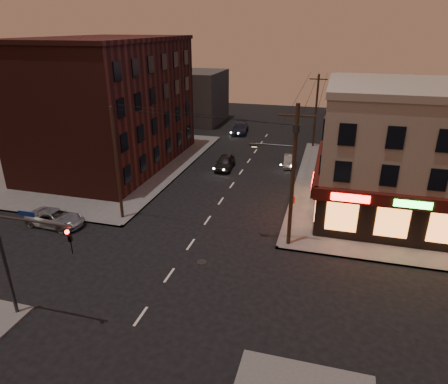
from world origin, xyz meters
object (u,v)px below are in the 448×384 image
(suv_cross, at_px, (55,218))
(sedan_near, at_px, (225,162))
(sedan_mid, at_px, (290,161))
(fire_hydrant, at_px, (294,199))
(sedan_far, at_px, (240,128))

(suv_cross, relative_size, sedan_near, 1.09)
(sedan_mid, bearing_deg, sedan_near, -162.84)
(sedan_near, bearing_deg, sedan_mid, 19.63)
(sedan_near, relative_size, fire_hydrant, 6.35)
(suv_cross, distance_m, sedan_mid, 25.19)
(sedan_near, relative_size, sedan_mid, 1.17)
(suv_cross, height_order, sedan_mid, suv_cross)
(suv_cross, bearing_deg, fire_hydrant, -59.19)
(sedan_far, distance_m, fire_hydrant, 25.59)
(suv_cross, xyz_separation_m, sedan_far, (7.30, 32.34, 0.08))
(sedan_near, xyz_separation_m, sedan_mid, (6.75, 2.83, -0.13))
(fire_hydrant, bearing_deg, sedan_far, 113.85)
(sedan_far, bearing_deg, sedan_near, -89.14)
(suv_cross, height_order, sedan_far, sedan_far)
(sedan_mid, bearing_deg, suv_cross, -135.14)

